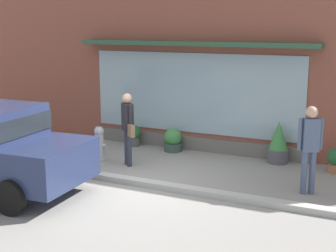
# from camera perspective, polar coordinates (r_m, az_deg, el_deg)

# --- Properties ---
(ground_plane) EXTENTS (60.00, 60.00, 0.00)m
(ground_plane) POSITION_cam_1_polar(r_m,az_deg,el_deg) (10.41, -3.36, -6.57)
(ground_plane) COLOR gray
(curb_strip) EXTENTS (14.00, 0.24, 0.12)m
(curb_strip) POSITION_cam_1_polar(r_m,az_deg,el_deg) (10.22, -3.90, -6.57)
(curb_strip) COLOR #B2B2AD
(curb_strip) RESTS_ON ground_plane
(storefront) EXTENTS (14.00, 0.81, 4.74)m
(storefront) POSITION_cam_1_polar(r_m,az_deg,el_deg) (12.79, 3.46, 7.56)
(storefront) COLOR brown
(storefront) RESTS_ON ground_plane
(fire_hydrant) EXTENTS (0.39, 0.36, 0.86)m
(fire_hydrant) POSITION_cam_1_polar(r_m,az_deg,el_deg) (11.93, -8.15, -2.07)
(fire_hydrant) COLOR #B2B2B7
(fire_hydrant) RESTS_ON ground_plane
(pedestrian_with_handbag) EXTENTS (0.54, 0.50, 1.73)m
(pedestrian_with_handbag) POSITION_cam_1_polar(r_m,az_deg,el_deg) (11.32, -4.78, 0.26)
(pedestrian_with_handbag) COLOR #333847
(pedestrian_with_handbag) RESTS_ON ground_plane
(pedestrian_passerby) EXTENTS (0.44, 0.33, 1.77)m
(pedestrian_passerby) POSITION_cam_1_polar(r_m,az_deg,el_deg) (9.78, 16.48, -1.87)
(pedestrian_passerby) COLOR #475675
(pedestrian_passerby) RESTS_ON ground_plane
(potted_plant_window_center) EXTENTS (0.51, 0.51, 1.03)m
(potted_plant_window_center) POSITION_cam_1_polar(r_m,az_deg,el_deg) (11.93, 12.94, -1.98)
(potted_plant_window_center) COLOR #4C4C51
(potted_plant_window_center) RESTS_ON ground_plane
(potted_plant_doorstep) EXTENTS (0.40, 0.40, 0.58)m
(potted_plant_doorstep) POSITION_cam_1_polar(r_m,az_deg,el_deg) (13.32, -4.02, -1.06)
(potted_plant_doorstep) COLOR #4C4C51
(potted_plant_doorstep) RESTS_ON ground_plane
(potted_plant_corner_tall) EXTENTS (0.47, 0.47, 0.62)m
(potted_plant_corner_tall) POSITION_cam_1_polar(r_m,az_deg,el_deg) (12.72, 0.59, -1.69)
(potted_plant_corner_tall) COLOR #33473D
(potted_plant_corner_tall) RESTS_ON ground_plane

